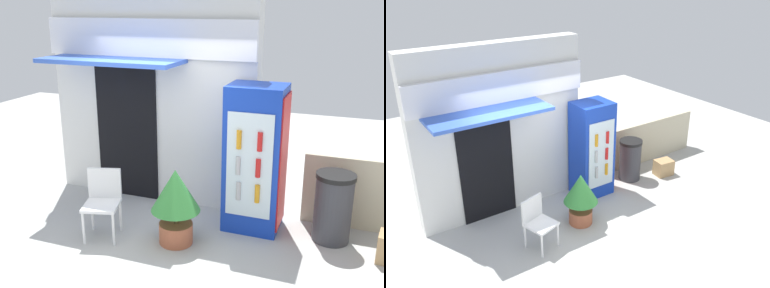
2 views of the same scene
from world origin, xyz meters
The scene contains 8 objects.
ground centered at (0.00, 0.00, 0.00)m, with size 16.00×16.00×0.00m, color #B2B2AD.
storefront_building centered at (-0.49, 1.50, 1.64)m, with size 3.22×1.08×3.20m.
drink_cooler centered at (1.24, 1.02, 0.98)m, with size 0.75×0.67×1.97m.
plastic_chair centered at (-0.55, 0.10, 0.52)m, with size 0.55×0.55×0.89m.
potted_plant_near_shop centered at (0.42, 0.24, 0.61)m, with size 0.63×0.63×0.99m.
trash_bin centered at (2.27, 1.02, 0.46)m, with size 0.49×0.49×0.91m.
stone_boundary_wall centered at (3.20, 1.54, 0.50)m, with size 2.75×0.24×0.99m, color beige.
cardboard_box centered at (3.02, 0.71, 0.18)m, with size 0.39×0.30×0.35m, color tan.
Camera 2 is at (-3.17, -4.95, 4.44)m, focal length 38.21 mm.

